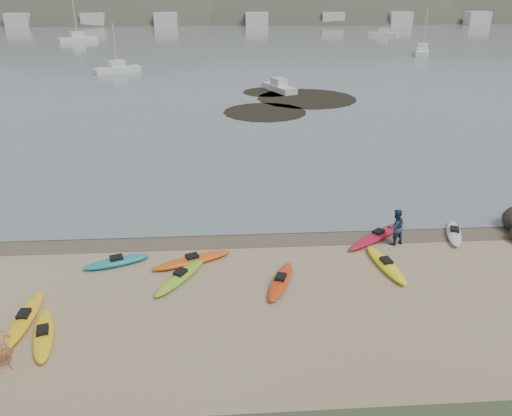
{
  "coord_description": "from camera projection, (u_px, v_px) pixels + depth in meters",
  "views": [
    {
      "loc": [
        -1.49,
        -22.62,
        11.63
      ],
      "look_at": [
        0.0,
        0.0,
        1.5
      ],
      "focal_mm": 35.0,
      "sensor_mm": 36.0,
      "label": 1
    }
  ],
  "objects": [
    {
      "name": "kayaks",
      "position": [
        245.0,
        270.0,
        21.99
      ],
      "size": [
        20.38,
        10.23,
        0.34
      ],
      "color": "#FDFF15",
      "rests_on": "ground"
    },
    {
      "name": "moored_boats",
      "position": [
        250.0,
        48.0,
        97.68
      ],
      "size": [
        80.84,
        75.37,
        1.19
      ],
      "color": "silver",
      "rests_on": "ground"
    },
    {
      "name": "ground",
      "position": [
        256.0,
        235.0,
        25.44
      ],
      "size": [
        600.0,
        600.0,
        0.0
      ],
      "primitive_type": "plane",
      "color": "tan",
      "rests_on": "ground"
    },
    {
      "name": "person_east",
      "position": [
        396.0,
        227.0,
        24.18
      ],
      "size": [
        1.07,
        0.95,
        1.84
      ],
      "primitive_type": "imported",
      "rotation": [
        0.0,
        0.0,
        3.47
      ],
      "color": "navy",
      "rests_on": "ground"
    },
    {
      "name": "wet_sand",
      "position": [
        256.0,
        237.0,
        25.16
      ],
      "size": [
        60.0,
        60.0,
        0.0
      ],
      "primitive_type": "plane",
      "color": "brown",
      "rests_on": "ground"
    },
    {
      "name": "water",
      "position": [
        223.0,
        7.0,
        298.75
      ],
      "size": [
        1200.0,
        1200.0,
        0.0
      ],
      "primitive_type": "plane",
      "color": "slate",
      "rests_on": "ground"
    },
    {
      "name": "far_town",
      "position": [
        245.0,
        19.0,
        157.08
      ],
      "size": [
        199.0,
        5.0,
        4.0
      ],
      "color": "beige",
      "rests_on": "ground"
    },
    {
      "name": "person_west",
      "position": [
        1.0,
        348.0,
        16.13
      ],
      "size": [
        0.79,
        0.76,
        1.83
      ],
      "primitive_type": "imported",
      "rotation": [
        0.0,
        0.0,
        0.7
      ],
      "color": "#D58655",
      "rests_on": "ground"
    },
    {
      "name": "far_hills",
      "position": [
        319.0,
        57.0,
        211.02
      ],
      "size": [
        550.0,
        135.0,
        80.0
      ],
      "color": "#384235",
      "rests_on": "ground"
    },
    {
      "name": "kelp_mats",
      "position": [
        289.0,
        101.0,
        54.7
      ],
      "size": [
        14.97,
        17.37,
        0.04
      ],
      "color": "black",
      "rests_on": "water"
    }
  ]
}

